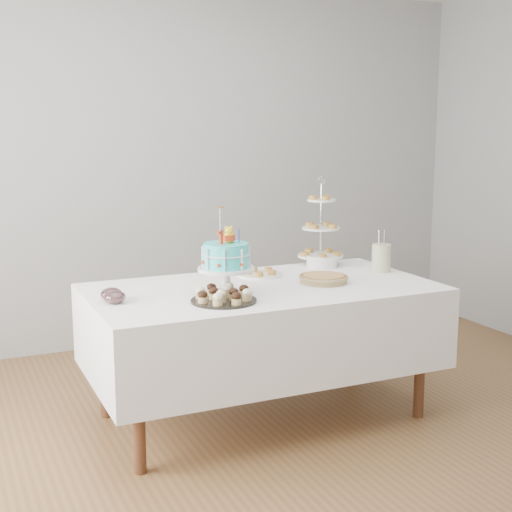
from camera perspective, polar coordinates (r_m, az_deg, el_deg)
name	(u,v)px	position (r m, az deg, el deg)	size (l,w,h in m)	color
floor	(285,437)	(3.96, 2.37, -14.26)	(5.00, 5.00, 0.00)	brown
walls	(287,186)	(3.62, 2.54, 5.58)	(5.04, 4.04, 2.70)	#96999B
table	(262,326)	(4.03, 0.50, -5.60)	(1.92, 1.02, 0.77)	white
birthday_cake	(226,270)	(3.79, -2.41, -1.15)	(0.30, 0.30, 0.46)	white
cupcake_tray	(224,294)	(3.63, -2.61, -3.10)	(0.34, 0.34, 0.08)	black
pie	(323,278)	(4.08, 5.42, -1.77)	(0.28, 0.28, 0.05)	tan
tiered_stand	(321,229)	(4.55, 5.22, 2.20)	(0.29, 0.29, 0.57)	silver
plate_stack	(322,261)	(4.53, 5.27, -0.40)	(0.19, 0.19, 0.08)	white
pastry_plate	(260,273)	(4.25, 0.33, -1.37)	(0.26, 0.26, 0.04)	white
jam_bowl_a	(115,297)	(3.66, -11.25, -3.26)	(0.11, 0.11, 0.07)	silver
jam_bowl_b	(111,294)	(3.73, -11.49, -3.02)	(0.11, 0.11, 0.07)	silver
utensil_pitcher	(381,257)	(4.43, 9.99, -0.05)	(0.12, 0.12, 0.26)	white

